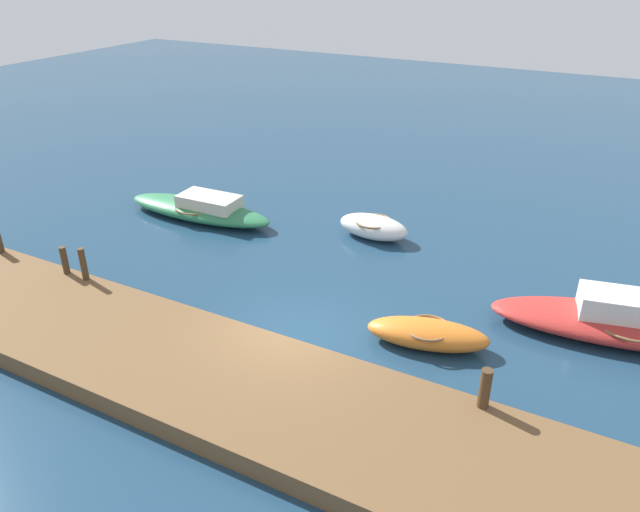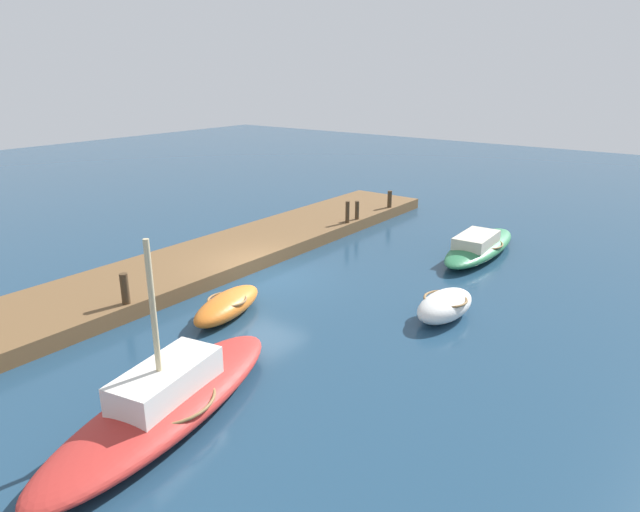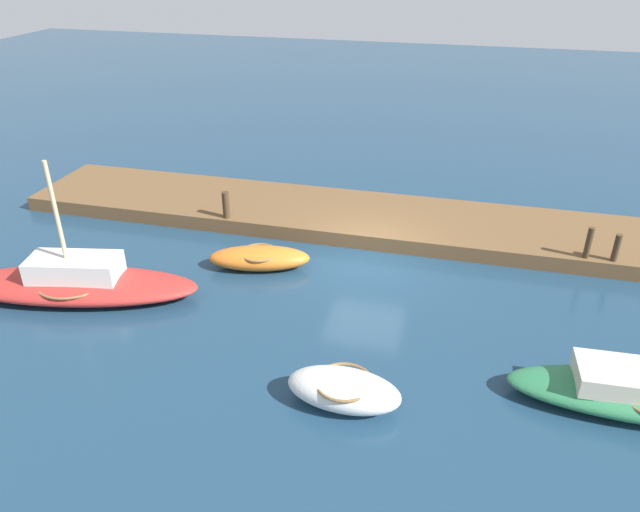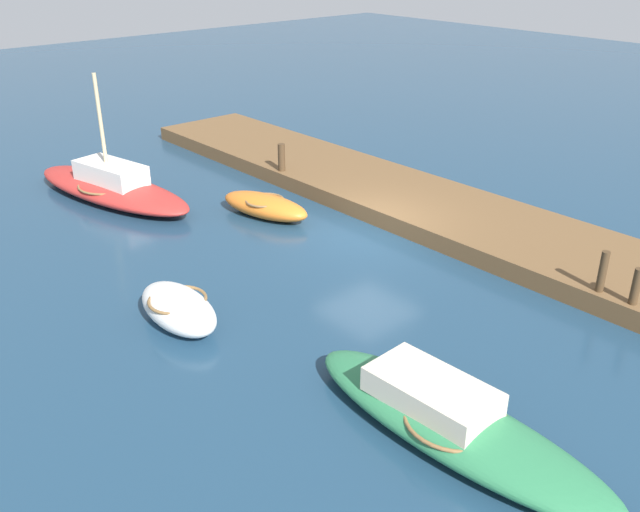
% 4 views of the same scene
% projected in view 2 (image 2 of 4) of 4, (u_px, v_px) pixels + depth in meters
% --- Properties ---
extents(ground_plane, '(84.00, 84.00, 0.00)m').
position_uv_depth(ground_plane, '(263.00, 277.00, 19.85)').
color(ground_plane, navy).
extents(dock_platform, '(25.48, 3.76, 0.50)m').
position_uv_depth(dock_platform, '(216.00, 257.00, 21.15)').
color(dock_platform, brown).
rests_on(dock_platform, ground_plane).
extents(sailboat_red, '(7.15, 3.34, 4.00)m').
position_uv_depth(sailboat_red, '(166.00, 401.00, 11.63)').
color(sailboat_red, '#B72D28').
rests_on(sailboat_red, ground_plane).
extents(motorboat_green, '(6.05, 1.93, 0.97)m').
position_uv_depth(motorboat_green, '(479.00, 246.00, 22.07)').
color(motorboat_green, '#2D7A4C').
rests_on(motorboat_green, ground_plane).
extents(rowboat_orange, '(3.24, 1.81, 0.68)m').
position_uv_depth(rowboat_orange, '(227.00, 305.00, 16.60)').
color(rowboat_orange, orange).
rests_on(rowboat_orange, ground_plane).
extents(dinghy_white, '(2.54, 1.34, 0.79)m').
position_uv_depth(dinghy_white, '(445.00, 305.00, 16.44)').
color(dinghy_white, white).
rests_on(dinghy_white, ground_plane).
extents(mooring_post_west, '(0.22, 0.22, 0.83)m').
position_uv_depth(mooring_post_west, '(390.00, 199.00, 27.68)').
color(mooring_post_west, '#47331E').
rests_on(mooring_post_west, dock_platform).
extents(mooring_post_mid_west, '(0.19, 0.19, 0.84)m').
position_uv_depth(mooring_post_mid_west, '(357.00, 210.00, 25.46)').
color(mooring_post_mid_west, '#47331E').
rests_on(mooring_post_mid_west, dock_platform).
extents(mooring_post_mid_east, '(0.18, 0.18, 0.98)m').
position_uv_depth(mooring_post_mid_east, '(347.00, 212.00, 24.85)').
color(mooring_post_mid_east, '#47331E').
rests_on(mooring_post_mid_east, dock_platform).
extents(mooring_post_east, '(0.24, 0.24, 0.93)m').
position_uv_depth(mooring_post_east, '(125.00, 289.00, 16.20)').
color(mooring_post_east, '#47331E').
rests_on(mooring_post_east, dock_platform).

